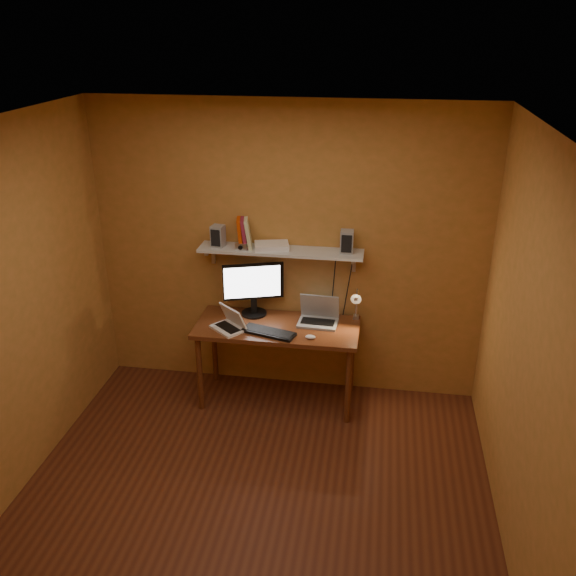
% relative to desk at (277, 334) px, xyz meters
% --- Properties ---
extents(room, '(3.44, 3.24, 2.64)m').
position_rel_desk_xyz_m(room, '(0.04, -1.28, 0.64)').
color(room, '#5B2B17').
rests_on(room, ground).
extents(desk, '(1.40, 0.60, 0.75)m').
position_rel_desk_xyz_m(desk, '(0.00, 0.00, 0.00)').
color(desk, brown).
rests_on(desk, ground).
extents(wall_shelf, '(1.40, 0.25, 0.21)m').
position_rel_desk_xyz_m(wall_shelf, '(0.00, 0.19, 0.69)').
color(wall_shelf, silver).
rests_on(wall_shelf, room).
extents(monitor, '(0.51, 0.28, 0.48)m').
position_rel_desk_xyz_m(monitor, '(-0.24, 0.18, 0.35)').
color(monitor, black).
rests_on(monitor, desk).
extents(laptop, '(0.35, 0.26, 0.25)m').
position_rel_desk_xyz_m(laptop, '(0.34, 0.12, 0.15)').
color(laptop, gray).
rests_on(laptop, desk).
extents(netbook, '(0.34, 0.33, 0.20)m').
position_rel_desk_xyz_m(netbook, '(-0.38, -0.12, 0.14)').
color(netbook, white).
rests_on(netbook, desk).
extents(keyboard, '(0.47, 0.27, 0.02)m').
position_rel_desk_xyz_m(keyboard, '(-0.04, -0.16, 0.10)').
color(keyboard, black).
rests_on(keyboard, desk).
extents(mouse, '(0.09, 0.06, 0.03)m').
position_rel_desk_xyz_m(mouse, '(0.31, -0.19, 0.10)').
color(mouse, white).
rests_on(mouse, desk).
extents(desk_lamp, '(0.09, 0.23, 0.38)m').
position_rel_desk_xyz_m(desk_lamp, '(0.66, 0.13, 0.29)').
color(desk_lamp, silver).
rests_on(desk_lamp, desk).
extents(speaker_left, '(0.12, 0.12, 0.19)m').
position_rel_desk_xyz_m(speaker_left, '(-0.54, 0.18, 0.80)').
color(speaker_left, gray).
rests_on(speaker_left, wall_shelf).
extents(speaker_right, '(0.11, 0.11, 0.19)m').
position_rel_desk_xyz_m(speaker_right, '(0.56, 0.20, 0.81)').
color(speaker_right, gray).
rests_on(speaker_right, wall_shelf).
extents(books, '(0.16, 0.18, 0.25)m').
position_rel_desk_xyz_m(books, '(-0.31, 0.20, 0.84)').
color(books, '#BE3606').
rests_on(books, wall_shelf).
extents(shelf_camera, '(0.10, 0.05, 0.06)m').
position_rel_desk_xyz_m(shelf_camera, '(-0.32, 0.12, 0.74)').
color(shelf_camera, silver).
rests_on(shelf_camera, wall_shelf).
extents(router, '(0.32, 0.25, 0.05)m').
position_rel_desk_xyz_m(router, '(-0.08, 0.20, 0.73)').
color(router, white).
rests_on(router, wall_shelf).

